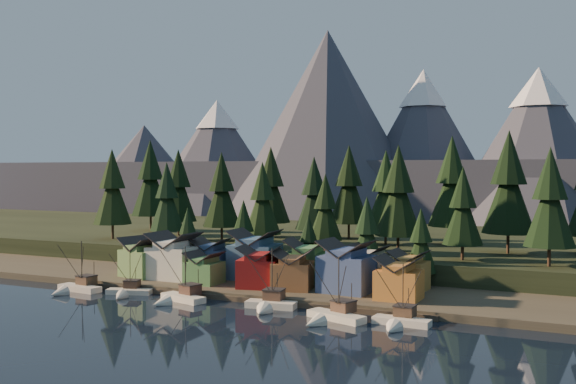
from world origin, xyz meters
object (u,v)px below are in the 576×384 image
at_px(boat_0, 75,282).
at_px(boat_1, 127,286).
at_px(boat_6, 400,313).
at_px(house_front_1, 174,254).
at_px(boat_2, 178,291).
at_px(boat_4, 269,296).
at_px(house_back_1, 211,256).
at_px(boat_5, 332,309).
at_px(house_front_0, 143,256).
at_px(house_back_0, 175,251).

bearing_deg(boat_0, boat_1, 14.91).
distance_m(boat_6, house_front_1, 58.88).
bearing_deg(boat_2, house_front_1, 143.68).
relative_size(boat_0, boat_4, 0.95).
height_order(boat_1, house_front_1, house_front_1).
xyz_separation_m(boat_0, boat_2, (26.02, 0.58, 0.04)).
distance_m(boat_0, house_back_1, 30.16).
height_order(boat_5, house_front_0, boat_5).
bearing_deg(boat_6, house_back_1, 159.24).
bearing_deg(boat_6, boat_5, -169.97).
xyz_separation_m(house_front_0, house_front_1, (8.13, 0.55, 0.73)).
relative_size(boat_2, house_back_0, 1.30).
bearing_deg(boat_5, house_back_0, 171.53).
bearing_deg(boat_4, house_back_0, 141.02).
bearing_deg(boat_6, boat_2, -178.11).
bearing_deg(boat_2, boat_1, -169.18).
xyz_separation_m(boat_0, boat_4, (45.22, 2.26, 0.27)).
height_order(boat_0, boat_4, boat_4).
height_order(boat_4, house_back_0, boat_4).
xyz_separation_m(boat_2, house_front_0, (-19.75, 14.67, 3.94)).
xyz_separation_m(boat_1, house_back_1, (7.98, 20.06, 4.19)).
distance_m(boat_2, boat_6, 44.82).
relative_size(house_front_0, house_front_1, 1.04).
bearing_deg(boat_0, boat_2, 7.43).
xyz_separation_m(boat_5, house_back_0, (-51.04, 26.64, 4.19)).
height_order(house_front_1, house_back_0, house_front_1).
relative_size(boat_6, house_back_1, 1.30).
distance_m(boat_1, boat_2, 13.76).
xyz_separation_m(boat_1, boat_6, (58.50, -2.22, 0.30)).
height_order(boat_5, house_back_0, boat_5).
xyz_separation_m(house_back_0, house_back_1, (12.13, -2.94, -0.31)).
height_order(house_back_0, house_back_1, house_back_0).
bearing_deg(boat_0, house_back_0, 77.96).
height_order(boat_5, boat_6, boat_5).
bearing_deg(house_back_1, boat_5, -39.22).
relative_size(boat_2, house_front_1, 1.16).
xyz_separation_m(boat_4, house_front_0, (-38.96, 12.99, 3.72)).
height_order(boat_1, boat_5, boat_5).
distance_m(boat_0, boat_6, 70.83).
bearing_deg(house_back_0, boat_0, -112.67).
bearing_deg(boat_2, boat_4, 21.34).
bearing_deg(boat_5, house_front_1, 177.72).
relative_size(boat_1, house_back_1, 1.19).
distance_m(boat_6, house_back_0, 67.66).
relative_size(boat_4, house_back_0, 1.35).
distance_m(boat_4, house_front_1, 33.96).
distance_m(house_front_0, house_front_1, 8.19).
distance_m(boat_1, house_front_0, 15.29).
xyz_separation_m(boat_2, house_back_1, (-5.71, 21.38, 3.80)).
xyz_separation_m(boat_4, house_back_1, (-24.92, 19.70, 3.57)).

